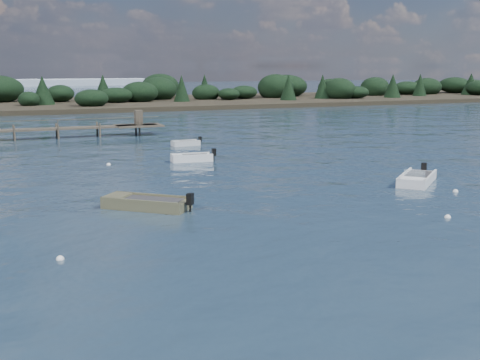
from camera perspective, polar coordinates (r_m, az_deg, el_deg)
name	(u,v)px	position (r m, az deg, el deg)	size (l,w,h in m)	color
ground	(86,126)	(78.49, -14.43, 4.97)	(400.00, 400.00, 0.00)	#152432
tender_far_grey_b	(186,144)	(57.48, -5.17, 3.41)	(3.01, 1.29, 1.02)	#B0B6B8
dinghy_mid_grey	(146,205)	(32.36, -8.86, -2.38)	(4.58, 4.29, 1.25)	#646143
dinghy_mid_white_b	(417,180)	(40.56, 16.43, -0.04)	(4.69, 4.44, 1.26)	silver
tender_far_white	(192,159)	(47.90, -4.59, 1.98)	(3.64, 1.55, 1.23)	silver
buoy_b	(448,218)	(31.80, 19.08, -3.40)	(0.32, 0.32, 0.32)	silver
buoy_c	(60,259)	(24.75, -16.69, -7.23)	(0.32, 0.32, 0.32)	silver
buoy_d	(456,192)	(38.47, 19.76, -1.06)	(0.32, 0.32, 0.32)	silver
buoy_e	(109,165)	(47.11, -12.35, 1.40)	(0.32, 0.32, 0.32)	silver
far_headland	(181,94)	(122.91, -5.58, 8.14)	(190.00, 40.00, 5.80)	black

